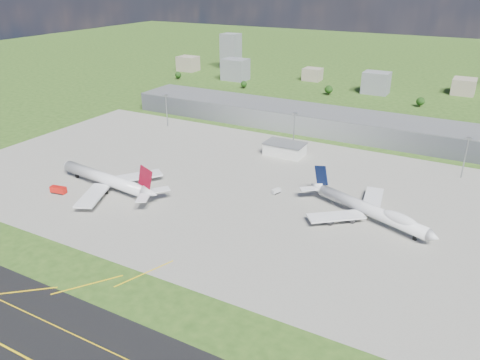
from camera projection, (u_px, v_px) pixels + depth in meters
The scene contains 24 objects.
ground at pixel (298, 133), 364.30m from camera, with size 1400.00×1400.00×0.00m, color #294C17.
taxiway at pixel (3, 346), 155.47m from camera, with size 1400.00×60.00×0.06m, color black.
apron at pixel (243, 187), 271.56m from camera, with size 360.00×190.00×0.08m, color gray.
terminal at pixel (306, 119), 373.32m from camera, with size 300.00×42.00×15.00m, color gray.
ops_building at pixel (285, 149), 318.15m from camera, with size 26.00×16.00×8.00m, color silver.
mast_west at pixel (166, 105), 372.83m from camera, with size 3.50×2.00×25.90m.
mast_center at pixel (294, 124), 324.66m from camera, with size 3.50×2.00×25.90m.
mast_east at pixel (467, 150), 276.49m from camera, with size 3.50×2.00×25.90m.
airliner_red_twin at pixel (108, 180), 266.02m from camera, with size 79.71×61.73×21.87m.
airliner_blue_quad at pixel (370, 210), 232.70m from camera, with size 72.67×55.40×19.80m.
fire_truck at pixel (58, 190), 262.72m from camera, with size 9.59×4.91×4.01m.
tug_yellow at pixel (87, 205), 248.63m from camera, with size 3.91×3.74×1.73m.
van_white_near at pixel (276, 191), 262.86m from camera, with size 4.19×5.85×2.71m.
van_white_far at pixel (367, 203), 249.73m from camera, with size 4.82×3.23×2.31m.
bldg_far_w at pixel (188, 64), 593.55m from camera, with size 24.00×20.00×18.00m, color gray.
bldg_w at pixel (235, 69), 541.24m from camera, with size 28.00×22.00×24.00m, color slate.
bldg_cw at pixel (312, 74), 540.35m from camera, with size 20.00×18.00×14.00m, color gray.
bldg_c at pixel (376, 83), 479.60m from camera, with size 26.00×20.00×22.00m, color slate.
bldg_ce at pixel (464, 86), 477.91m from camera, with size 22.00×24.00×16.00m, color gray.
bldg_tall_w at pixel (231, 51), 602.91m from camera, with size 22.00×20.00×44.00m, color slate.
tree_far_w at pixel (178, 75), 546.18m from camera, with size 7.20×7.20×8.80m.
tree_w at pixel (244, 84), 502.88m from camera, with size 6.75×6.75×8.25m.
tree_c at pixel (329, 89), 475.11m from camera, with size 8.10×8.10×9.90m.
tree_e at pixel (420, 101), 431.81m from camera, with size 7.65×7.65×9.35m.
Camera 1 is at (126.62, -177.55, 113.33)m, focal length 35.00 mm.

